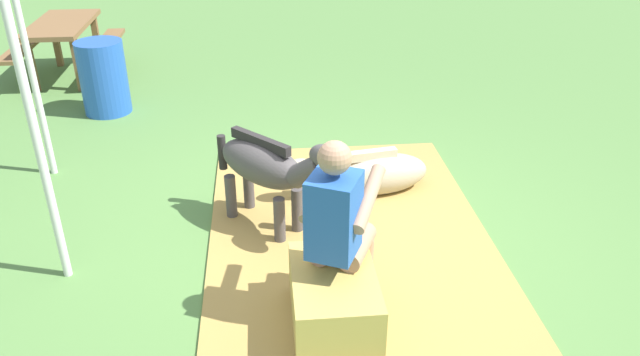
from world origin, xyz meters
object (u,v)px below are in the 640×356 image
object	(u,v)px
pony_standing	(269,167)
pony_lying	(369,174)
hay_bale	(334,302)
person_seated	(339,222)
picnic_bench	(63,35)
water_barrel	(104,78)
tent_pole_left	(33,123)
tent_pole_right	(27,51)

from	to	relation	value
pony_standing	pony_lying	xyz separation A→B (m)	(0.51, -0.88, -0.37)
hay_bale	pony_lying	world-z (taller)	pony_lying
hay_bale	person_seated	size ratio (longest dim) A/B	0.61
person_seated	picnic_bench	xyz separation A→B (m)	(5.16, 3.03, -0.13)
water_barrel	picnic_bench	xyz separation A→B (m)	(1.34, 0.78, 0.16)
person_seated	water_barrel	size ratio (longest dim) A/B	1.54
hay_bale	pony_lying	xyz separation A→B (m)	(1.74, -0.52, -0.02)
picnic_bench	pony_standing	bearing A→B (deg)	-147.29
hay_bale	picnic_bench	bearing A→B (deg)	29.36
pony_lying	tent_pole_left	size ratio (longest dim) A/B	0.57
pony_standing	pony_lying	size ratio (longest dim) A/B	0.79
pony_standing	tent_pole_right	bearing A→B (deg)	59.77
tent_pole_left	tent_pole_right	distance (m)	1.76
pony_standing	water_barrel	size ratio (longest dim) A/B	1.28
hay_bale	tent_pole_left	xyz separation A→B (m)	(0.75, 1.86, 0.98)
hay_bale	water_barrel	size ratio (longest dim) A/B	0.94
pony_lying	tent_pole_right	xyz separation A→B (m)	(0.68, 2.93, 1.00)
hay_bale	pony_standing	world-z (taller)	pony_standing
pony_standing	picnic_bench	size ratio (longest dim) A/B	0.72
tent_pole_right	picnic_bench	distance (m)	3.01
tent_pole_left	tent_pole_right	bearing A→B (deg)	18.36
picnic_bench	pony_lying	bearing A→B (deg)	-135.52
person_seated	water_barrel	world-z (taller)	person_seated
pony_lying	water_barrel	bearing A→B (deg)	50.71
pony_standing	picnic_bench	bearing A→B (deg)	32.71
person_seated	picnic_bench	world-z (taller)	person_seated
hay_bale	pony_standing	bearing A→B (deg)	16.52
pony_lying	water_barrel	size ratio (longest dim) A/B	1.61
pony_lying	picnic_bench	world-z (taller)	picnic_bench
picnic_bench	person_seated	bearing A→B (deg)	-149.55
picnic_bench	hay_bale	bearing A→B (deg)	-150.64
tent_pole_right	picnic_bench	xyz separation A→B (m)	(2.89, 0.57, -0.61)
person_seated	pony_lying	distance (m)	1.73
pony_standing	tent_pole_left	world-z (taller)	tent_pole_left
pony_lying	tent_pole_right	bearing A→B (deg)	76.89
person_seated	tent_pole_right	distance (m)	3.38
pony_lying	picnic_bench	size ratio (longest dim) A/B	0.91
water_barrel	pony_standing	bearing A→B (deg)	-146.08
hay_bale	tent_pole_left	distance (m)	2.23
person_seated	hay_bale	bearing A→B (deg)	162.75
pony_standing	picnic_bench	distance (m)	4.85
pony_standing	water_barrel	distance (m)	3.31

